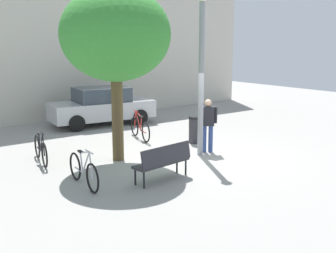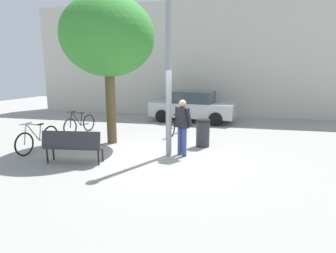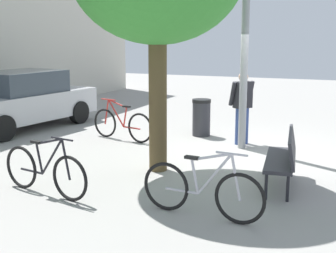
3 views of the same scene
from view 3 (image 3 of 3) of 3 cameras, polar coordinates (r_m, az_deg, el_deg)
ground_plane at (r=10.09m, az=9.65°, el=-3.06°), size 36.00×36.00×0.00m
lamppost at (r=10.08m, az=9.62°, el=11.98°), size 0.28×0.28×4.80m
person_by_lamppost at (r=10.59m, az=9.28°, el=2.94°), size 0.60×0.56×1.67m
park_bench at (r=7.77m, az=14.38°, el=-3.43°), size 1.65×0.66×0.92m
bicycle_red at (r=11.02m, az=-5.79°, el=0.28°), size 0.44×1.78×0.97m
bicycle_black at (r=7.45m, az=-15.11°, el=-5.38°), size 0.38×1.79×0.97m
bicycle_silver at (r=6.34m, az=4.27°, el=-7.96°), size 0.19×1.81×0.97m
parked_car_silver at (r=12.88m, az=-17.77°, el=3.15°), size 4.39×2.24×1.55m
trash_bin at (r=11.45m, az=4.19°, el=1.14°), size 0.47×0.47×0.92m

